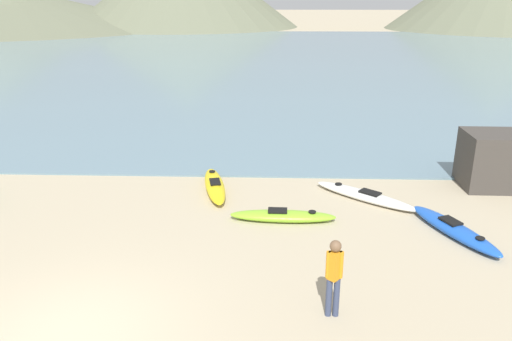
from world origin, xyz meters
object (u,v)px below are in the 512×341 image
kayak_on_sand_0 (365,196)px  shoreline_rock (507,160)px  person_near_foreground (334,274)px  kayak_on_sand_4 (215,185)px  kayak_on_sand_2 (283,216)px  kayak_on_sand_1 (454,229)px

kayak_on_sand_0 → shoreline_rock: shoreline_rock is taller
shoreline_rock → person_near_foreground: bearing=-131.4°
kayak_on_sand_4 → kayak_on_sand_0: bearing=-7.3°
kayak_on_sand_0 → kayak_on_sand_2: kayak_on_sand_2 is taller
kayak_on_sand_0 → person_near_foreground: 6.15m
kayak_on_sand_4 → person_near_foreground: size_ratio=1.95×
kayak_on_sand_0 → kayak_on_sand_2: (-2.52, -1.60, 0.01)m
kayak_on_sand_4 → person_near_foreground: (3.04, -6.48, 0.77)m
kayak_on_sand_0 → kayak_on_sand_2: 2.99m
person_near_foreground → kayak_on_sand_1: bearing=45.3°
kayak_on_sand_4 → shoreline_rock: (9.37, 0.69, 0.73)m
kayak_on_sand_4 → shoreline_rock: shoreline_rock is taller
kayak_on_sand_0 → kayak_on_sand_1: (1.93, -2.29, 0.02)m
kayak_on_sand_0 → person_near_foreground: bearing=-105.5°
kayak_on_sand_1 → kayak_on_sand_4: (-6.60, 2.88, 0.01)m
kayak_on_sand_2 → shoreline_rock: size_ratio=1.07×
kayak_on_sand_2 → kayak_on_sand_4: bearing=134.3°
kayak_on_sand_2 → shoreline_rock: shoreline_rock is taller
kayak_on_sand_1 → kayak_on_sand_2: 4.51m
kayak_on_sand_2 → kayak_on_sand_4: 3.07m
kayak_on_sand_2 → kayak_on_sand_4: kayak_on_sand_4 is taller
kayak_on_sand_1 → person_near_foreground: size_ratio=1.93×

